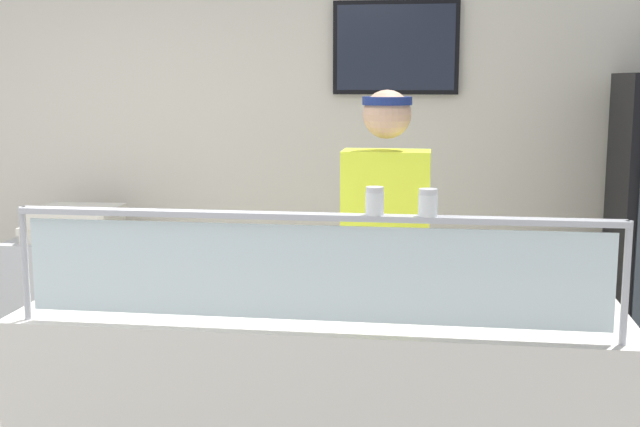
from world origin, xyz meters
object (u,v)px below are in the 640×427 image
object	(u,v)px
pizza_tray	(344,301)
pizza_box_stack	(74,223)
pizza_server	(353,297)
parmesan_shaker	(375,203)
pepper_flake_shaker	(428,204)
worker_figure	(386,262)

from	to	relation	value
pizza_tray	pizza_box_stack	distance (m)	2.32
pizza_tray	pizza_server	xyz separation A→B (m)	(0.04, -0.02, 0.02)
parmesan_shaker	pepper_flake_shaker	world-z (taller)	parmesan_shaker
pizza_tray	pepper_flake_shaker	distance (m)	0.63
pizza_server	pepper_flake_shaker	world-z (taller)	pepper_flake_shaker
parmesan_shaker	pizza_box_stack	distance (m)	2.68
pizza_server	pizza_box_stack	bearing A→B (deg)	128.69
pizza_tray	worker_figure	world-z (taller)	worker_figure
pizza_server	parmesan_shaker	xyz separation A→B (m)	(0.10, -0.32, 0.41)
pizza_box_stack	pizza_server	bearing A→B (deg)	-40.04
pizza_box_stack	worker_figure	bearing A→B (deg)	-26.97
pepper_flake_shaker	pizza_box_stack	bearing A→B (deg)	138.62
pizza_server	pepper_flake_shaker	bearing A→B (deg)	-60.14
pizza_tray	worker_figure	xyz separation A→B (m)	(0.13, 0.53, 0.04)
pepper_flake_shaker	pizza_box_stack	distance (m)	2.81
parmesan_shaker	pizza_box_stack	size ratio (longest dim) A/B	0.19
pizza_tray	pepper_flake_shaker	world-z (taller)	pepper_flake_shaker
parmesan_shaker	pizza_box_stack	bearing A→B (deg)	136.12
pizza_server	pepper_flake_shaker	xyz separation A→B (m)	(0.28, -0.32, 0.41)
parmesan_shaker	pepper_flake_shaker	distance (m)	0.17
pizza_server	pizza_box_stack	world-z (taller)	pizza_box_stack
pizza_server	pizza_box_stack	distance (m)	2.36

